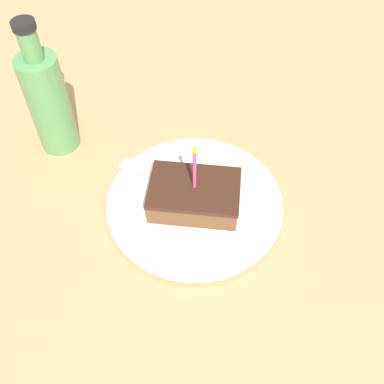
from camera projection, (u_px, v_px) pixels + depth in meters
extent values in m
cube|color=tan|center=(196.00, 203.00, 0.76)|extent=(2.40, 2.40, 0.04)
cylinder|color=white|center=(192.00, 203.00, 0.73)|extent=(0.27, 0.27, 0.02)
cylinder|color=white|center=(192.00, 202.00, 0.72)|extent=(0.28, 0.28, 0.01)
cube|color=brown|center=(191.00, 196.00, 0.70)|extent=(0.09, 0.14, 0.04)
cube|color=#381E14|center=(191.00, 188.00, 0.68)|extent=(0.09, 0.14, 0.01)
cylinder|color=#E04C8C|center=(191.00, 169.00, 0.65)|extent=(0.01, 0.01, 0.08)
cone|color=yellow|center=(191.00, 147.00, 0.61)|extent=(0.01, 0.01, 0.01)
cube|color=silver|center=(177.00, 186.00, 0.73)|extent=(0.06, 0.12, 0.00)
cube|color=silver|center=(134.00, 167.00, 0.76)|extent=(0.04, 0.05, 0.00)
cylinder|color=#599959|center=(49.00, 105.00, 0.75)|extent=(0.07, 0.07, 0.18)
cylinder|color=#599959|center=(30.00, 44.00, 0.66)|extent=(0.03, 0.03, 0.05)
cylinder|color=black|center=(23.00, 25.00, 0.64)|extent=(0.04, 0.04, 0.01)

